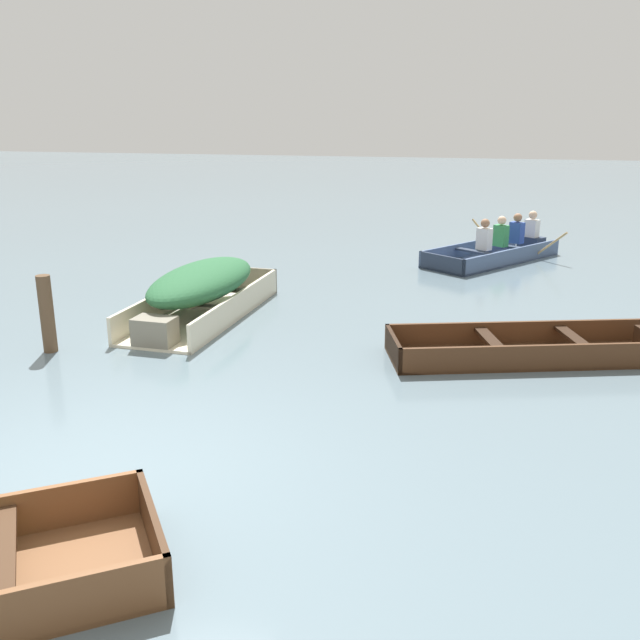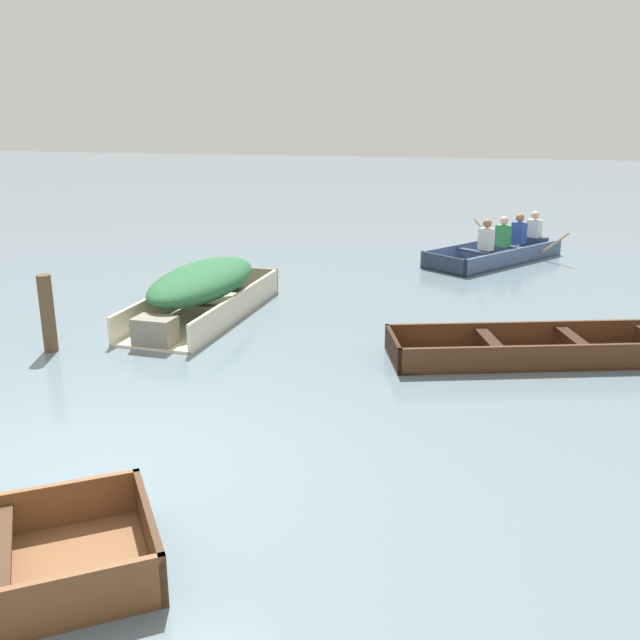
{
  "view_description": "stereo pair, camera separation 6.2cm",
  "coord_description": "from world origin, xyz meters",
  "px_view_note": "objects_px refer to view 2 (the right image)",
  "views": [
    {
      "loc": [
        3.09,
        -5.0,
        3.08
      ],
      "look_at": [
        1.16,
        3.83,
        0.35
      ],
      "focal_mm": 40.0,
      "sensor_mm": 36.0,
      "label": 1
    },
    {
      "loc": [
        3.15,
        -4.99,
        3.08
      ],
      "look_at": [
        1.16,
        3.83,
        0.35
      ],
      "focal_mm": 40.0,
      "sensor_mm": 36.0,
      "label": 2
    }
  ],
  "objects_px": {
    "skiff_cream_mid_moored": "(202,287)",
    "rowboat_slate_blue_with_crew": "(501,249)",
    "skiff_dark_varnish_near_moored": "(543,350)",
    "mooring_post": "(47,313)"
  },
  "relations": [
    {
      "from": "skiff_cream_mid_moored",
      "to": "rowboat_slate_blue_with_crew",
      "type": "relative_size",
      "value": 1.05
    },
    {
      "from": "skiff_dark_varnish_near_moored",
      "to": "rowboat_slate_blue_with_crew",
      "type": "distance_m",
      "value": 6.11
    },
    {
      "from": "skiff_cream_mid_moored",
      "to": "mooring_post",
      "type": "bearing_deg",
      "value": -125.11
    },
    {
      "from": "skiff_dark_varnish_near_moored",
      "to": "mooring_post",
      "type": "distance_m",
      "value": 6.36
    },
    {
      "from": "skiff_dark_varnish_near_moored",
      "to": "mooring_post",
      "type": "relative_size",
      "value": 3.68
    },
    {
      "from": "skiff_dark_varnish_near_moored",
      "to": "skiff_cream_mid_moored",
      "type": "xyz_separation_m",
      "value": [
        -4.9,
        0.8,
        0.35
      ]
    },
    {
      "from": "skiff_cream_mid_moored",
      "to": "mooring_post",
      "type": "distance_m",
      "value": 2.35
    },
    {
      "from": "skiff_cream_mid_moored",
      "to": "skiff_dark_varnish_near_moored",
      "type": "bearing_deg",
      "value": -9.24
    },
    {
      "from": "skiff_cream_mid_moored",
      "to": "rowboat_slate_blue_with_crew",
      "type": "distance_m",
      "value": 6.94
    },
    {
      "from": "mooring_post",
      "to": "skiff_dark_varnish_near_moored",
      "type": "bearing_deg",
      "value": 10.22
    }
  ]
}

